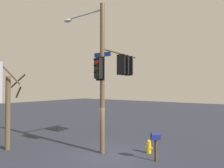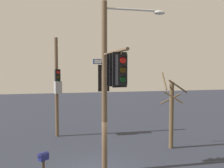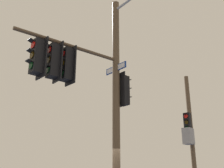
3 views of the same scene
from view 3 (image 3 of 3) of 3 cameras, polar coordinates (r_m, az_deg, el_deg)
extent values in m
cylinder|color=brown|center=(9.64, 0.87, -3.79)|extent=(0.27, 0.27, 8.28)
cylinder|color=brown|center=(9.22, -8.66, 7.92)|extent=(0.16, 3.85, 0.12)
cube|color=black|center=(8.87, -9.60, 4.08)|extent=(0.38, 0.33, 1.10)
cube|color=black|center=(8.95, -8.68, 3.81)|extent=(0.56, 0.08, 1.30)
cylinder|color=red|center=(8.93, -10.38, 6.36)|extent=(0.22, 0.05, 0.22)
cube|color=black|center=(8.95, -10.75, 7.18)|extent=(0.22, 0.18, 0.06)
cylinder|color=#352504|center=(8.80, -10.51, 4.35)|extent=(0.22, 0.05, 0.22)
cube|color=black|center=(8.81, -10.88, 5.19)|extent=(0.22, 0.18, 0.06)
cylinder|color=black|center=(8.67, -10.64, 2.28)|extent=(0.22, 0.05, 0.22)
cube|color=black|center=(8.68, -11.02, 3.13)|extent=(0.22, 0.18, 0.06)
cylinder|color=brown|center=(9.13, -9.39, 7.70)|extent=(0.04, 0.04, 0.15)
cube|color=black|center=(8.68, -12.32, 4.78)|extent=(0.36, 0.30, 1.10)
cube|color=black|center=(8.75, -11.32, 4.52)|extent=(0.56, 0.05, 1.30)
cylinder|color=red|center=(8.76, -13.14, 7.07)|extent=(0.22, 0.03, 0.22)
cube|color=black|center=(8.79, -13.53, 7.89)|extent=(0.21, 0.16, 0.06)
cylinder|color=#352504|center=(8.62, -13.31, 5.03)|extent=(0.22, 0.03, 0.22)
cube|color=black|center=(8.64, -13.70, 5.87)|extent=(0.21, 0.16, 0.06)
cylinder|color=black|center=(8.50, -13.47, 2.93)|extent=(0.22, 0.03, 0.22)
cube|color=black|center=(8.51, -13.87, 3.79)|extent=(0.21, 0.16, 0.06)
cylinder|color=brown|center=(8.95, -12.04, 8.45)|extent=(0.04, 0.04, 0.15)
cube|color=black|center=(8.50, -15.56, 5.59)|extent=(0.39, 0.33, 1.10)
cube|color=black|center=(8.56, -14.55, 5.30)|extent=(0.56, 0.09, 1.30)
cylinder|color=red|center=(8.58, -16.34, 7.95)|extent=(0.22, 0.05, 0.22)
cube|color=black|center=(8.60, -16.72, 8.80)|extent=(0.22, 0.18, 0.06)
cylinder|color=#352504|center=(8.43, -16.55, 5.88)|extent=(0.22, 0.05, 0.22)
cube|color=black|center=(8.45, -16.93, 6.75)|extent=(0.22, 0.18, 0.06)
cylinder|color=black|center=(8.30, -16.77, 3.74)|extent=(0.22, 0.05, 0.22)
cube|color=black|center=(8.32, -17.15, 4.63)|extent=(0.22, 0.18, 0.06)
cylinder|color=brown|center=(8.76, -15.20, 9.32)|extent=(0.04, 0.04, 0.15)
cube|color=black|center=(9.99, 2.45, -1.41)|extent=(0.37, 0.31, 1.10)
cube|color=black|center=(9.89, 1.70, -1.23)|extent=(0.56, 0.05, 1.30)
cylinder|color=red|center=(10.20, 3.12, 0.24)|extent=(0.22, 0.04, 0.22)
cube|color=black|center=(10.29, 3.42, 0.79)|extent=(0.21, 0.17, 0.06)
cylinder|color=#352504|center=(10.10, 3.15, -1.58)|extent=(0.22, 0.04, 0.22)
cube|color=black|center=(10.18, 3.46, -1.01)|extent=(0.21, 0.17, 0.06)
cylinder|color=black|center=(10.00, 3.19, -3.44)|extent=(0.22, 0.04, 0.22)
cube|color=black|center=(10.08, 3.50, -2.86)|extent=(0.21, 0.17, 0.06)
cube|color=navy|center=(10.05, 0.83, 3.32)|extent=(1.10, 0.09, 0.24)
cube|color=white|center=(10.04, 0.76, 3.34)|extent=(1.00, 0.06, 0.18)
cylinder|color=brown|center=(16.19, 16.45, -10.79)|extent=(0.26, 0.26, 7.35)
cube|color=#99999E|center=(15.81, 15.79, -10.56)|extent=(0.59, 0.68, 0.89)
cube|color=black|center=(15.99, 15.67, -7.85)|extent=(0.42, 0.38, 1.10)
cylinder|color=red|center=(15.91, 15.32, -6.57)|extent=(0.22, 0.09, 0.22)
cube|color=black|center=(15.86, 15.18, -6.11)|extent=(0.24, 0.21, 0.06)
cylinder|color=#352504|center=(15.84, 15.43, -7.77)|extent=(0.22, 0.09, 0.22)
cube|color=black|center=(15.80, 15.28, -7.31)|extent=(0.24, 0.21, 0.06)
cylinder|color=black|center=(15.79, 15.54, -8.98)|extent=(0.22, 0.09, 0.22)
cube|color=black|center=(15.74, 15.39, -8.52)|extent=(0.24, 0.21, 0.06)
camera|label=1|loc=(20.04, 8.42, -12.97)|focal=31.27mm
camera|label=2|loc=(11.89, -65.25, 9.65)|focal=40.19mm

